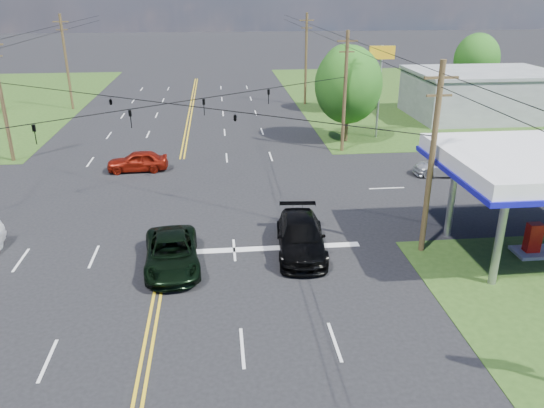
{
  "coord_description": "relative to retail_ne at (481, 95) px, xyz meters",
  "views": [
    {
      "loc": [
        2.93,
        -20.26,
        12.42
      ],
      "look_at": [
        5.65,
        6.0,
        1.65
      ],
      "focal_mm": 35.0,
      "sensor_mm": 36.0,
      "label": 1
    }
  ],
  "objects": [
    {
      "name": "sedan_far",
      "position": [
        -10.99,
        -17.78,
        -1.53
      ],
      "size": [
        4.83,
        2.49,
        1.34
      ],
      "primitive_type": "imported",
      "rotation": [
        0.0,
        0.0,
        -1.71
      ],
      "color": "silver",
      "rests_on": "ground"
    },
    {
      "name": "pole_right_far",
      "position": [
        -17.0,
        8.0,
        2.97
      ],
      "size": [
        1.6,
        0.28,
        10.0
      ],
      "color": "#46351D",
      "rests_on": "ground"
    },
    {
      "name": "suv_black",
      "position": [
        -23.15,
        -28.5,
        -1.36
      ],
      "size": [
        2.81,
        5.95,
        1.68
      ],
      "primitive_type": "imported",
      "rotation": [
        0.0,
        0.0,
        -0.08
      ],
      "color": "black",
      "rests_on": "ground"
    },
    {
      "name": "polesign_ne",
      "position": [
        -13.0,
        -7.06,
        4.0
      ],
      "size": [
        2.2,
        0.32,
        7.98
      ],
      "color": "#A5A5AA",
      "rests_on": "ground"
    },
    {
      "name": "pole_ne",
      "position": [
        -17.0,
        -11.0,
        2.72
      ],
      "size": [
        1.6,
        0.28,
        9.5
      ],
      "color": "#46351D",
      "rests_on": "ground"
    },
    {
      "name": "pole_nw",
      "position": [
        -43.0,
        -11.0,
        2.72
      ],
      "size": [
        1.6,
        0.28,
        9.5
      ],
      "color": "#46351D",
      "rests_on": "ground"
    },
    {
      "name": "pickup_dkgreen",
      "position": [
        -29.5,
        -29.47,
        -1.45
      ],
      "size": [
        2.95,
        5.62,
        1.51
      ],
      "primitive_type": "imported",
      "rotation": [
        0.0,
        0.0,
        0.08
      ],
      "color": "black",
      "rests_on": "ground"
    },
    {
      "name": "tree_right_a",
      "position": [
        -16.0,
        -8.0,
        2.67
      ],
      "size": [
        5.7,
        5.7,
        8.18
      ],
      "color": "#46351D",
      "rests_on": "ground"
    },
    {
      "name": "power_lines",
      "position": [
        -30.0,
        -22.0,
        6.4
      ],
      "size": [
        26.04,
        100.0,
        0.64
      ],
      "color": "black",
      "rests_on": "ground"
    },
    {
      "name": "span_wire_signals",
      "position": [
        -30.0,
        -20.0,
        3.8
      ],
      "size": [
        26.0,
        18.0,
        1.13
      ],
      "color": "black",
      "rests_on": "ground"
    },
    {
      "name": "sedan_red",
      "position": [
        -33.03,
        -14.5,
        -1.46
      ],
      "size": [
        4.42,
        1.92,
        1.48
      ],
      "primitive_type": "imported",
      "rotation": [
        0.0,
        0.0,
        -1.53
      ],
      "color": "maroon",
      "rests_on": "ground"
    },
    {
      "name": "stop_bar",
      "position": [
        -25.0,
        -28.0,
        -2.2
      ],
      "size": [
        10.0,
        0.5,
        0.02
      ],
      "primitive_type": "cube",
      "color": "silver",
      "rests_on": "ground"
    },
    {
      "name": "pole_se",
      "position": [
        -17.0,
        -29.0,
        2.72
      ],
      "size": [
        1.6,
        0.28,
        9.5
      ],
      "color": "#46351D",
      "rests_on": "ground"
    },
    {
      "name": "tree_far_r",
      "position": [
        4.0,
        10.0,
        2.34
      ],
      "size": [
        5.32,
        5.32,
        7.63
      ],
      "color": "#46351D",
      "rests_on": "ground"
    },
    {
      "name": "ground",
      "position": [
        -30.0,
        -20.0,
        -2.2
      ],
      "size": [
        280.0,
        280.0,
        0.0
      ],
      "primitive_type": "plane",
      "color": "black",
      "rests_on": "ground"
    },
    {
      "name": "tree_right_b",
      "position": [
        -13.5,
        4.0,
        2.02
      ],
      "size": [
        4.94,
        4.94,
        7.09
      ],
      "color": "#46351D",
      "rests_on": "ground"
    },
    {
      "name": "retail_ne",
      "position": [
        0.0,
        0.0,
        0.0
      ],
      "size": [
        14.0,
        10.0,
        4.4
      ],
      "primitive_type": "cube",
      "color": "slate",
      "rests_on": "ground"
    },
    {
      "name": "grass_ne",
      "position": [
        5.0,
        12.0,
        -2.2
      ],
      "size": [
        46.0,
        48.0,
        0.03
      ],
      "primitive_type": "cube",
      "color": "#254315",
      "rests_on": "ground"
    },
    {
      "name": "pole_left_far",
      "position": [
        -43.0,
        8.0,
        2.97
      ],
      "size": [
        1.6,
        0.28,
        10.0
      ],
      "color": "#46351D",
      "rests_on": "ground"
    }
  ]
}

